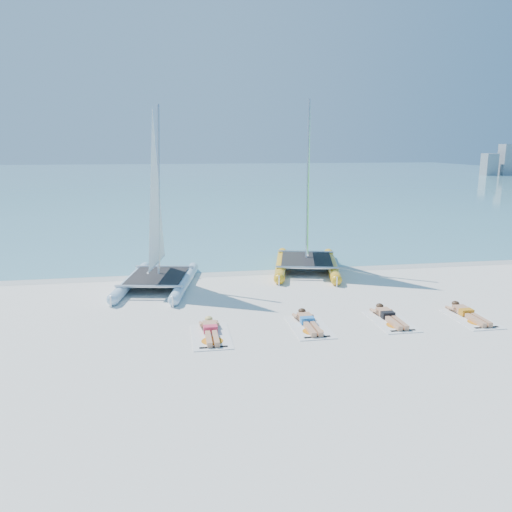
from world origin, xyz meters
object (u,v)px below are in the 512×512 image
at_px(towel_a, 211,336).
at_px(sunbather_c, 388,315).
at_px(catamaran_blue, 156,232).
at_px(towel_c, 391,321).
at_px(catamaran_yellow, 307,214).
at_px(towel_b, 309,327).
at_px(sunbather_b, 308,321).
at_px(towel_d, 471,318).
at_px(sunbather_a, 211,330).
at_px(sunbather_d, 467,313).

bearing_deg(towel_a, sunbather_c, 5.41).
distance_m(catamaran_blue, towel_c, 8.34).
xyz_separation_m(catamaran_yellow, sunbather_c, (0.66, -6.54, -2.05)).
relative_size(towel_a, towel_b, 1.00).
bearing_deg(catamaran_blue, catamaran_yellow, 28.98).
bearing_deg(sunbather_b, catamaran_blue, 131.78).
bearing_deg(towel_b, sunbather_b, 90.00).
bearing_deg(towel_d, sunbather_a, 179.56).
distance_m(towel_a, towel_b, 2.71).
bearing_deg(catamaran_yellow, sunbather_d, -51.90).
height_order(towel_c, towel_d, same).
bearing_deg(towel_c, sunbather_d, 0.91).
bearing_deg(towel_b, towel_a, -175.21).
xyz_separation_m(towel_b, sunbather_b, (-0.00, 0.19, 0.11)).
relative_size(catamaran_blue, sunbather_c, 3.75).
bearing_deg(sunbather_c, towel_d, -8.40).
bearing_deg(sunbather_c, towel_b, -173.90).
height_order(towel_a, sunbather_d, sunbather_d).
relative_size(sunbather_b, sunbather_c, 1.00).
height_order(sunbather_b, towel_c, sunbather_b).
bearing_deg(sunbather_d, sunbather_c, 176.23).
bearing_deg(towel_d, catamaran_yellow, 113.58).
height_order(sunbather_a, sunbather_b, same).
relative_size(catamaran_yellow, sunbather_c, 3.99).
relative_size(sunbather_c, towel_d, 0.93).
height_order(sunbather_b, sunbather_d, same).
height_order(sunbather_a, towel_d, sunbather_a).
relative_size(catamaran_blue, towel_b, 3.50).
xyz_separation_m(catamaran_blue, towel_b, (4.16, -4.85, -1.92)).
relative_size(towel_b, sunbather_c, 1.07).
relative_size(towel_a, sunbather_d, 1.07).
height_order(catamaran_blue, towel_a, catamaran_blue).
xyz_separation_m(sunbather_a, sunbather_c, (5.09, 0.29, 0.00)).
bearing_deg(catamaran_yellow, towel_d, -52.50).
relative_size(towel_b, sunbather_d, 1.07).
height_order(catamaran_yellow, sunbather_b, catamaran_yellow).
bearing_deg(catamaran_yellow, towel_c, -70.50).
relative_size(sunbather_a, sunbather_b, 1.00).
bearing_deg(towel_d, towel_c, 176.23).
distance_m(sunbather_a, sunbather_c, 5.10).
bearing_deg(towel_d, towel_b, 178.90).
height_order(catamaran_blue, towel_c, catamaran_blue).
bearing_deg(sunbather_b, towel_b, -90.00).
bearing_deg(sunbather_d, catamaran_yellow, 114.17).
relative_size(catamaran_blue, sunbather_d, 3.75).
height_order(sunbather_a, towel_b, sunbather_a).
bearing_deg(towel_c, sunbather_c, 90.00).
xyz_separation_m(sunbather_a, sunbather_b, (2.70, 0.23, 0.00)).
distance_m(towel_a, towel_d, 7.44).
bearing_deg(catamaran_blue, towel_d, -18.34).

